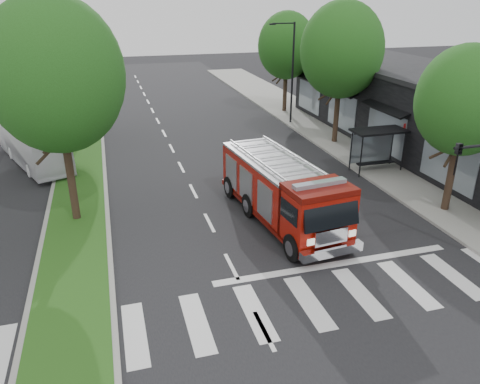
{
  "coord_description": "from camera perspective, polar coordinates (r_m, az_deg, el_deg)",
  "views": [
    {
      "loc": [
        -4.09,
        -15.36,
        9.97
      ],
      "look_at": [
        1.25,
        3.11,
        1.8
      ],
      "focal_mm": 35.0,
      "sensor_mm": 36.0,
      "label": 1
    }
  ],
  "objects": [
    {
      "name": "streetlight_right_far",
      "position": [
        38.59,
        6.22,
        14.71
      ],
      "size": [
        2.11,
        0.2,
        8.0
      ],
      "color": "black",
      "rests_on": "ground"
    },
    {
      "name": "ground",
      "position": [
        18.76,
        -1.04,
        -9.08
      ],
      "size": [
        140.0,
        140.0,
        0.0
      ],
      "primitive_type": "plane",
      "color": "black",
      "rests_on": "ground"
    },
    {
      "name": "sidewalk_right",
      "position": [
        31.88,
        16.24,
        4.0
      ],
      "size": [
        5.0,
        80.0,
        0.15
      ],
      "primitive_type": "cube",
      "color": "gray",
      "rests_on": "ground"
    },
    {
      "name": "tree_median_near",
      "position": [
        21.68,
        -21.59,
        13.1
      ],
      "size": [
        5.8,
        5.8,
        10.16
      ],
      "color": "black",
      "rests_on": "ground"
    },
    {
      "name": "tree_right_mid",
      "position": [
        33.43,
        12.29,
        16.55
      ],
      "size": [
        5.6,
        5.6,
        9.72
      ],
      "color": "black",
      "rests_on": "ground"
    },
    {
      "name": "storefront_row",
      "position": [
        33.82,
        23.27,
        8.41
      ],
      "size": [
        8.0,
        30.0,
        5.0
      ],
      "primitive_type": "cube",
      "color": "black",
      "rests_on": "ground"
    },
    {
      "name": "bus_shelter",
      "position": [
        29.14,
        16.36,
        6.29
      ],
      "size": [
        3.2,
        1.6,
        2.61
      ],
      "color": "black",
      "rests_on": "ground"
    },
    {
      "name": "city_bus",
      "position": [
        32.3,
        -24.01,
        5.39
      ],
      "size": [
        5.36,
        9.33,
        2.56
      ],
      "primitive_type": "imported",
      "rotation": [
        0.0,
        0.0,
        0.38
      ],
      "color": "white",
      "rests_on": "ground"
    },
    {
      "name": "tree_median_far",
      "position": [
        35.58,
        -19.94,
        16.11
      ],
      "size": [
        5.6,
        5.6,
        9.72
      ],
      "color": "black",
      "rests_on": "ground"
    },
    {
      "name": "fire_engine",
      "position": [
        21.88,
        5.08,
        0.16
      ],
      "size": [
        3.68,
        9.28,
        3.14
      ],
      "rotation": [
        0.0,
        0.0,
        0.11
      ],
      "color": "#5A0A04",
      "rests_on": "ground"
    },
    {
      "name": "tree_right_far",
      "position": [
        42.54,
        5.71,
        17.34
      ],
      "size": [
        5.0,
        5.0,
        8.73
      ],
      "color": "black",
      "rests_on": "ground"
    },
    {
      "name": "median",
      "position": [
        34.85,
        -18.66,
        5.3
      ],
      "size": [
        3.0,
        50.0,
        0.15
      ],
      "color": "gray",
      "rests_on": "ground"
    },
    {
      "name": "tree_right_near",
      "position": [
        23.76,
        25.72,
        9.96
      ],
      "size": [
        4.4,
        4.4,
        8.05
      ],
      "color": "black",
      "rests_on": "ground"
    }
  ]
}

